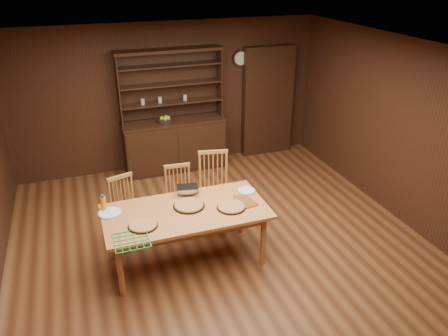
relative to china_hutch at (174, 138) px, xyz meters
name	(u,v)px	position (x,y,z in m)	size (l,w,h in m)	color
floor	(225,252)	(0.00, -2.75, -0.60)	(6.00, 6.00, 0.00)	brown
room_shell	(225,143)	(0.00, -2.75, 0.98)	(6.00, 6.00, 6.00)	beige
china_hutch	(174,138)	(0.00, 0.00, 0.00)	(1.84, 0.52, 2.17)	black
doorway	(268,101)	(1.90, 0.15, 0.45)	(1.00, 0.18, 2.10)	black
wall_clock	(241,58)	(1.35, 0.20, 1.30)	(0.30, 0.05, 0.30)	black
dining_table	(186,216)	(-0.50, -2.75, 0.08)	(2.00, 1.00, 0.75)	#C87B45
chair_left	(125,206)	(-1.15, -1.94, -0.11)	(0.46, 0.45, 0.92)	#C68F43
chair_center	(179,195)	(-0.39, -1.91, -0.10)	(0.41, 0.39, 0.95)	#C68F43
chair_right	(214,186)	(0.12, -1.95, -0.02)	(0.53, 0.51, 1.09)	#C68F43
pizza_left	(143,225)	(-1.06, -2.93, 0.17)	(0.35, 0.35, 0.04)	black
pizza_right	(231,207)	(0.04, -2.88, 0.17)	(0.37, 0.37, 0.04)	black
pizza_center	(189,205)	(-0.44, -2.67, 0.17)	(0.40, 0.40, 0.04)	black
cooling_rack	(131,240)	(-1.23, -3.17, 0.16)	(0.37, 0.37, 0.02)	#0B9B37
plate_left	(110,213)	(-1.39, -2.51, 0.16)	(0.29, 0.29, 0.02)	silver
plate_right	(246,190)	(0.38, -2.54, 0.16)	(0.24, 0.24, 0.02)	silver
foil_dish	(188,190)	(-0.38, -2.36, 0.21)	(0.27, 0.20, 0.11)	silver
juice_bottle	(103,203)	(-1.45, -2.41, 0.25)	(0.07, 0.07, 0.21)	orange
pot_holder_a	(248,203)	(0.28, -2.86, 0.16)	(0.19, 0.19, 0.01)	red
pot_holder_b	(241,199)	(0.23, -2.74, 0.16)	(0.21, 0.21, 0.02)	red
fruit_bowl	(165,120)	(-0.16, -0.07, 0.39)	(0.28, 0.28, 0.12)	black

